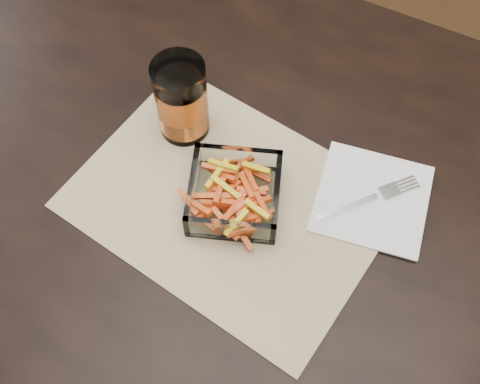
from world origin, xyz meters
name	(u,v)px	position (x,y,z in m)	size (l,w,h in m)	color
dining_table	(293,230)	(0.00, 0.00, 0.66)	(1.60, 0.90, 0.75)	black
placemat	(229,202)	(-0.09, -0.04, 0.75)	(0.45, 0.33, 0.00)	tan
glass_bowl	(234,195)	(-0.09, -0.04, 0.77)	(0.17, 0.17, 0.05)	white
tumbler	(182,101)	(-0.22, 0.05, 0.82)	(0.08, 0.08, 0.14)	white
napkin	(372,198)	(0.10, 0.06, 0.76)	(0.16, 0.16, 0.00)	white
fork	(371,198)	(0.09, 0.06, 0.76)	(0.12, 0.14, 0.00)	silver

